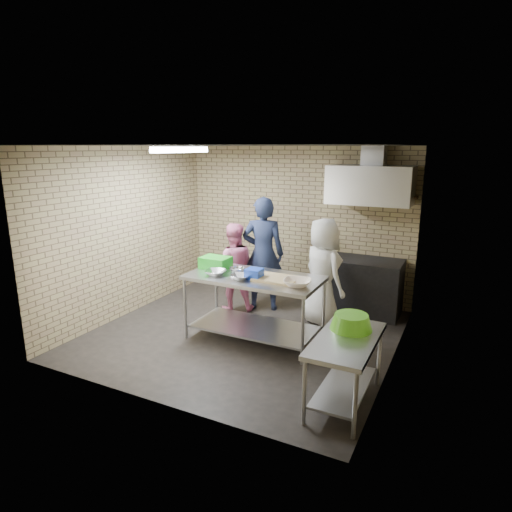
{
  "coord_description": "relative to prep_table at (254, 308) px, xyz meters",
  "views": [
    {
      "loc": [
        2.84,
        -5.29,
        2.68
      ],
      "look_at": [
        0.1,
        0.2,
        1.15
      ],
      "focal_mm": 30.76,
      "sensor_mm": 36.0,
      "label": 1
    }
  ],
  "objects": [
    {
      "name": "woman_white",
      "position": [
        0.68,
        0.96,
        0.36
      ],
      "size": [
        0.96,
        0.91,
        1.66
      ],
      "primitive_type": "imported",
      "rotation": [
        0.0,
        0.0,
        2.5
      ],
      "color": "silver",
      "rests_on": "floor"
    },
    {
      "name": "prep_table",
      "position": [
        0.0,
        0.0,
        0.0
      ],
      "size": [
        1.87,
        0.94,
        0.94
      ],
      "primitive_type": "cube",
      "color": "silver",
      "rests_on": "floor"
    },
    {
      "name": "left_wall",
      "position": [
        -2.31,
        0.08,
        0.88
      ],
      "size": [
        0.06,
        4.0,
        2.7
      ],
      "primitive_type": "cube",
      "color": "#98805F",
      "rests_on": "ground"
    },
    {
      "name": "blue_tub",
      "position": [
        0.05,
        -0.1,
        0.54
      ],
      "size": [
        0.21,
        0.21,
        0.14
      ],
      "primitive_type": "cube",
      "color": "blue",
      "rests_on": "prep_table"
    },
    {
      "name": "right_wall",
      "position": [
        1.89,
        0.08,
        0.88
      ],
      "size": [
        0.06,
        4.0,
        2.7
      ],
      "primitive_type": "cube",
      "color": "#98805F",
      "rests_on": "ground"
    },
    {
      "name": "ceramic_bowl",
      "position": [
        0.7,
        -0.15,
        0.51
      ],
      "size": [
        0.43,
        0.43,
        0.09
      ],
      "primitive_type": "imported",
      "rotation": [
        0.0,
        0.0,
        0.22
      ],
      "color": "beige",
      "rests_on": "prep_table"
    },
    {
      "name": "stove",
      "position": [
        1.14,
        1.73,
        -0.02
      ],
      "size": [
        1.2,
        0.7,
        0.9
      ],
      "primitive_type": "cube",
      "color": "black",
      "rests_on": "floor"
    },
    {
      "name": "cutting_board",
      "position": [
        0.35,
        -0.02,
        0.48
      ],
      "size": [
        0.57,
        0.44,
        0.03
      ],
      "primitive_type": "cube",
      "color": "tan",
      "rests_on": "prep_table"
    },
    {
      "name": "green_basin",
      "position": [
        1.57,
        -0.77,
        0.37
      ],
      "size": [
        0.46,
        0.46,
        0.17
      ],
      "primitive_type": null,
      "color": "#59C626",
      "rests_on": "side_counter"
    },
    {
      "name": "fluorescent_fixture",
      "position": [
        -1.21,
        0.08,
        2.17
      ],
      "size": [
        0.1,
        1.25,
        0.08
      ],
      "primitive_type": "cube",
      "color": "white",
      "rests_on": "ceiling"
    },
    {
      "name": "wall_shelf",
      "position": [
        1.44,
        1.97,
        1.45
      ],
      "size": [
        0.8,
        0.2,
        0.04
      ],
      "primitive_type": "cube",
      "color": "#3F2B19",
      "rests_on": "back_wall"
    },
    {
      "name": "back_wall",
      "position": [
        -0.21,
        2.08,
        0.88
      ],
      "size": [
        4.2,
        0.06,
        2.7
      ],
      "primitive_type": "cube",
      "color": "#98805F",
      "rests_on": "ground"
    },
    {
      "name": "mixing_bowl_a",
      "position": [
        -0.5,
        -0.2,
        0.5
      ],
      "size": [
        0.35,
        0.35,
        0.07
      ],
      "primitive_type": "imported",
      "rotation": [
        0.0,
        0.0,
        0.22
      ],
      "color": "silver",
      "rests_on": "prep_table"
    },
    {
      "name": "side_counter",
      "position": [
        1.59,
        -1.02,
        -0.09
      ],
      "size": [
        0.6,
        1.2,
        0.75
      ],
      "primitive_type": "cube",
      "color": "silver",
      "rests_on": "floor"
    },
    {
      "name": "hood_duct",
      "position": [
        1.14,
        1.93,
        2.08
      ],
      "size": [
        0.35,
        0.3,
        0.3
      ],
      "primitive_type": "cube",
      "color": "#A5A8AD",
      "rests_on": "back_wall"
    },
    {
      "name": "bottle_red",
      "position": [
        1.19,
        1.97,
        1.56
      ],
      "size": [
        0.07,
        0.07,
        0.18
      ],
      "primitive_type": "cylinder",
      "color": "#B22619",
      "rests_on": "wall_shelf"
    },
    {
      "name": "woman_pink",
      "position": [
        -0.84,
        0.9,
        0.27
      ],
      "size": [
        0.9,
        0.84,
        1.48
      ],
      "primitive_type": "imported",
      "rotation": [
        0.0,
        0.0,
        3.66
      ],
      "color": "pink",
      "rests_on": "floor"
    },
    {
      "name": "green_crate",
      "position": [
        -0.7,
        0.12,
        0.55
      ],
      "size": [
        0.42,
        0.31,
        0.17
      ],
      "primitive_type": "cube",
      "color": "green",
      "rests_on": "prep_table"
    },
    {
      "name": "mixing_bowl_c",
      "position": [
        -0.1,
        -0.22,
        0.5
      ],
      "size": [
        0.32,
        0.32,
        0.07
      ],
      "primitive_type": "imported",
      "rotation": [
        0.0,
        0.0,
        0.22
      ],
      "color": "silver",
      "rests_on": "prep_table"
    },
    {
      "name": "range_hood",
      "position": [
        1.14,
        1.78,
        1.63
      ],
      "size": [
        1.3,
        0.6,
        0.6
      ],
      "primitive_type": "cube",
      "color": "silver",
      "rests_on": "back_wall"
    },
    {
      "name": "floor",
      "position": [
        -0.21,
        0.08,
        -0.47
      ],
      "size": [
        4.2,
        4.2,
        0.0
      ],
      "primitive_type": "plane",
      "color": "black",
      "rests_on": "ground"
    },
    {
      "name": "front_wall",
      "position": [
        -0.21,
        -1.92,
        0.88
      ],
      "size": [
        4.2,
        0.06,
        2.7
      ],
      "primitive_type": "cube",
      "color": "#98805F",
      "rests_on": "ground"
    },
    {
      "name": "mixing_bowl_b",
      "position": [
        -0.3,
        0.05,
        0.5
      ],
      "size": [
        0.27,
        0.27,
        0.07
      ],
      "primitive_type": "imported",
      "rotation": [
        0.0,
        0.0,
        0.22
      ],
      "color": "silver",
      "rests_on": "prep_table"
    },
    {
      "name": "man_navy",
      "position": [
        -0.42,
        1.16,
        0.48
      ],
      "size": [
        0.81,
        0.66,
        1.91
      ],
      "primitive_type": "imported",
      "rotation": [
        0.0,
        0.0,
        3.48
      ],
      "color": "#161B37",
      "rests_on": "floor"
    },
    {
      "name": "ceiling",
      "position": [
        -0.21,
        0.08,
        2.23
      ],
      "size": [
        4.2,
        4.2,
        0.0
      ],
      "primitive_type": "plane",
      "rotation": [
        3.14,
        0.0,
        0.0
      ],
      "color": "black",
      "rests_on": "ground"
    },
    {
      "name": "bottle_green",
      "position": [
        1.59,
        1.97,
        1.55
      ],
      "size": [
        0.06,
        0.06,
        0.15
      ],
      "primitive_type": "cylinder",
      "color": "green",
      "rests_on": "wall_shelf"
    }
  ]
}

